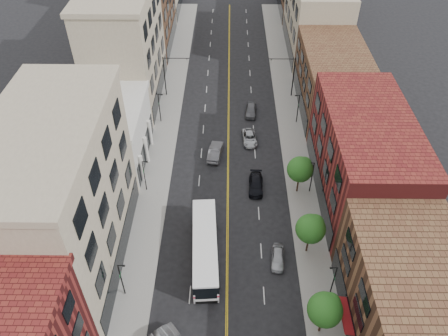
{
  "coord_description": "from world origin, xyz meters",
  "views": [
    {
      "loc": [
        0.02,
        -18.11,
        41.48
      ],
      "look_at": [
        -0.51,
        23.05,
        5.0
      ],
      "focal_mm": 35.0,
      "sensor_mm": 36.0,
      "label": 1
    }
  ],
  "objects_px": {
    "car_lane_a": "(256,185)",
    "car_lane_b": "(250,138)",
    "car_lane_behind": "(215,151)",
    "city_bus": "(205,247)",
    "car_lane_c": "(251,110)",
    "car_parked_far": "(278,257)"
  },
  "relations": [
    {
      "from": "city_bus",
      "to": "car_parked_far",
      "type": "distance_m",
      "value": 8.44
    },
    {
      "from": "city_bus",
      "to": "car_lane_c",
      "type": "distance_m",
      "value": 30.04
    },
    {
      "from": "car_lane_behind",
      "to": "car_lane_a",
      "type": "relative_size",
      "value": 1.06
    },
    {
      "from": "car_parked_far",
      "to": "car_lane_c",
      "type": "relative_size",
      "value": 0.87
    },
    {
      "from": "car_lane_behind",
      "to": "car_lane_a",
      "type": "distance_m",
      "value": 8.89
    },
    {
      "from": "car_lane_a",
      "to": "car_lane_b",
      "type": "bearing_deg",
      "value": 95.24
    },
    {
      "from": "car_lane_b",
      "to": "car_lane_c",
      "type": "height_order",
      "value": "car_lane_c"
    },
    {
      "from": "car_lane_a",
      "to": "car_lane_b",
      "type": "relative_size",
      "value": 1.03
    },
    {
      "from": "car_lane_c",
      "to": "car_lane_a",
      "type": "bearing_deg",
      "value": -84.82
    },
    {
      "from": "car_lane_a",
      "to": "car_lane_b",
      "type": "distance_m",
      "value": 10.43
    },
    {
      "from": "car_lane_behind",
      "to": "car_lane_b",
      "type": "relative_size",
      "value": 1.09
    },
    {
      "from": "car_parked_far",
      "to": "car_lane_a",
      "type": "relative_size",
      "value": 0.82
    },
    {
      "from": "car_lane_a",
      "to": "car_lane_b",
      "type": "xyz_separation_m",
      "value": [
        -0.54,
        10.42,
        -0.05
      ]
    },
    {
      "from": "car_parked_far",
      "to": "city_bus",
      "type": "bearing_deg",
      "value": -177.62
    },
    {
      "from": "car_lane_behind",
      "to": "car_lane_c",
      "type": "bearing_deg",
      "value": -109.46
    },
    {
      "from": "city_bus",
      "to": "car_parked_far",
      "type": "relative_size",
      "value": 3.28
    },
    {
      "from": "car_lane_a",
      "to": "car_lane_c",
      "type": "distance_m",
      "value": 17.77
    },
    {
      "from": "car_parked_far",
      "to": "car_lane_a",
      "type": "xyz_separation_m",
      "value": [
        -2.01,
        12.04,
        0.03
      ]
    },
    {
      "from": "car_parked_far",
      "to": "car_lane_b",
      "type": "relative_size",
      "value": 0.84
    },
    {
      "from": "city_bus",
      "to": "car_parked_far",
      "type": "bearing_deg",
      "value": -6.7
    },
    {
      "from": "city_bus",
      "to": "car_lane_c",
      "type": "height_order",
      "value": "city_bus"
    },
    {
      "from": "car_parked_far",
      "to": "car_lane_behind",
      "type": "height_order",
      "value": "car_lane_behind"
    }
  ]
}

